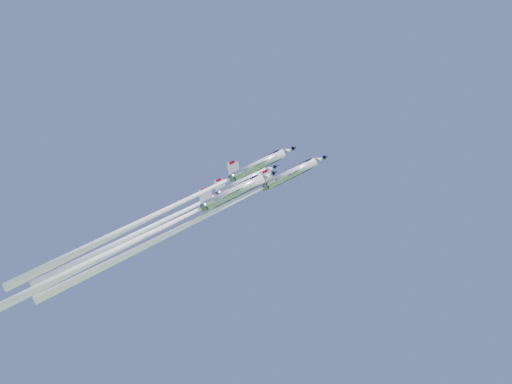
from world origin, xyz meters
The scene contains 4 objects.
jet_lead centered at (-10.49, -5.04, 75.45)m, with size 37.38×32.46×44.27m.
jet_left centered at (-18.82, -4.22, 76.60)m, with size 32.84×28.42×37.22m.
jet_right centered at (-9.67, -16.00, 75.40)m, with size 33.77×29.29×39.44m.
jet_slot centered at (-19.34, -13.35, 70.68)m, with size 38.96×33.75×44.88m.
Camera 1 is at (54.63, -96.85, 52.59)m, focal length 40.00 mm.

